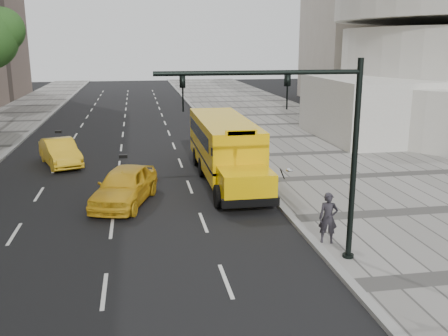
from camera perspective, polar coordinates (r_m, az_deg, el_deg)
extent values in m
plane|color=black|center=(24.20, -9.86, -2.42)|extent=(140.00, 140.00, 0.00)
cube|color=gray|center=(26.94, 16.56, -0.94)|extent=(12.00, 140.00, 0.15)
cube|color=gray|center=(24.89, 4.08, -1.60)|extent=(0.30, 140.00, 0.15)
cube|color=silver|center=(37.55, 16.95, 6.50)|extent=(8.00, 10.00, 4.40)
sphere|color=#234F1A|center=(41.35, -23.99, 14.27)|extent=(3.22, 3.22, 3.22)
cube|color=#F4B904|center=(25.96, -0.07, 2.96)|extent=(2.50, 9.00, 2.45)
cube|color=#F4B904|center=(20.87, 2.53, -1.77)|extent=(2.20, 2.00, 1.10)
cube|color=black|center=(20.21, 3.05, -3.95)|extent=(2.38, 0.25, 0.35)
cube|color=black|center=(26.07, -0.07, 1.83)|extent=(2.52, 9.00, 0.12)
cube|color=black|center=(21.59, 1.96, 1.93)|extent=(2.05, 0.10, 0.90)
cube|color=black|center=(26.36, -0.25, 4.18)|extent=(2.52, 7.50, 0.70)
cube|color=#F4B904|center=(21.43, 1.98, 4.01)|extent=(1.40, 0.12, 0.28)
ellipsoid|color=silver|center=(19.74, 7.75, -0.42)|extent=(0.32, 0.32, 0.14)
cylinder|color=black|center=(19.93, 6.88, -0.85)|extent=(0.36, 0.47, 0.58)
cylinder|color=black|center=(21.12, -0.66, -3.26)|extent=(0.30, 1.00, 1.00)
cylinder|color=black|center=(21.58, 5.28, -2.94)|extent=(0.30, 1.00, 1.00)
cylinder|color=black|center=(26.07, -2.51, 0.12)|extent=(0.30, 1.00, 1.00)
cylinder|color=black|center=(26.45, 2.35, 0.33)|extent=(0.30, 1.00, 1.00)
cylinder|color=black|center=(28.49, -3.17, 1.33)|extent=(0.30, 1.00, 1.00)
cylinder|color=black|center=(28.83, 1.29, 1.50)|extent=(0.30, 1.00, 1.00)
imported|color=gold|center=(21.93, -11.29, -2.00)|extent=(3.29, 5.19, 1.64)
imported|color=gold|center=(29.84, -18.23, 1.71)|extent=(3.02, 4.82, 1.50)
imported|color=#2A272D|center=(17.40, 11.83, -5.62)|extent=(0.74, 0.60, 1.76)
cylinder|color=black|center=(15.74, 14.64, 0.37)|extent=(0.18, 0.18, 6.40)
cylinder|color=black|center=(16.72, 13.97, -9.92)|extent=(0.36, 0.36, 0.25)
cylinder|color=black|center=(14.33, 4.17, 10.81)|extent=(6.00, 0.14, 0.14)
imported|color=black|center=(14.59, 7.21, 8.63)|extent=(0.16, 0.20, 1.00)
imported|color=black|center=(14.00, -4.74, 8.46)|extent=(0.16, 0.20, 1.00)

